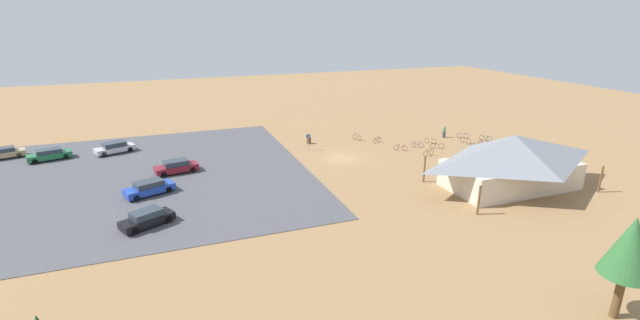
% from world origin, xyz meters
% --- Properties ---
extents(ground, '(160.00, 160.00, 0.00)m').
position_xyz_m(ground, '(0.00, 0.00, 0.00)').
color(ground, '#937047').
rests_on(ground, ground).
extents(parking_lot_asphalt, '(43.84, 35.51, 0.05)m').
position_xyz_m(parking_lot_asphalt, '(27.19, -1.63, 0.03)').
color(parking_lot_asphalt, '#4C4C51').
rests_on(parking_lot_asphalt, ground).
extents(bike_pavilion, '(14.93, 8.78, 5.42)m').
position_xyz_m(bike_pavilion, '(-12.19, 14.59, 3.02)').
color(bike_pavilion, beige).
rests_on(bike_pavilion, ground).
extents(trash_bin, '(0.60, 0.60, 0.90)m').
position_xyz_m(trash_bin, '(1.66, -7.46, 0.45)').
color(trash_bin, brown).
rests_on(trash_bin, ground).
extents(lot_sign, '(0.56, 0.08, 2.20)m').
position_xyz_m(lot_sign, '(2.70, -4.63, 1.41)').
color(lot_sign, '#99999E').
rests_on(lot_sign, ground).
extents(pine_midwest, '(2.78, 2.78, 6.36)m').
position_xyz_m(pine_midwest, '(-3.08, 32.85, 4.52)').
color(pine_midwest, brown).
rests_on(pine_midwest, ground).
extents(bicycle_white_trailside, '(1.65, 0.77, 0.87)m').
position_xyz_m(bicycle_white_trailside, '(-13.29, 0.62, 0.39)').
color(bicycle_white_trailside, black).
rests_on(bicycle_white_trailside, ground).
extents(bicycle_orange_by_bin, '(0.67, 1.64, 0.92)m').
position_xyz_m(bicycle_orange_by_bin, '(-5.23, -6.80, 0.39)').
color(bicycle_orange_by_bin, black).
rests_on(bicycle_orange_by_bin, ground).
extents(bicycle_green_front_row, '(1.50, 0.77, 0.76)m').
position_xyz_m(bicycle_green_front_row, '(-7.34, -4.75, 0.36)').
color(bicycle_green_front_row, black).
rests_on(bicycle_green_front_row, ground).
extents(bicycle_red_lone_west, '(1.44, 1.14, 0.89)m').
position_xyz_m(bicycle_red_lone_west, '(-8.37, -0.31, 0.39)').
color(bicycle_red_lone_west, black).
rests_on(bicycle_red_lone_west, ground).
extents(bicycle_yellow_yard_right, '(0.84, 1.56, 0.86)m').
position_xyz_m(bicycle_yellow_yard_right, '(-13.83, -1.73, 0.37)').
color(bicycle_yellow_yard_right, black).
rests_on(bicycle_yellow_yard_right, ground).
extents(bicycle_black_near_porch, '(1.49, 1.08, 0.85)m').
position_xyz_m(bicycle_black_near_porch, '(-18.09, 2.57, 0.38)').
color(bicycle_black_near_porch, black).
rests_on(bicycle_black_near_porch, ground).
extents(bicycle_purple_mid_cluster, '(1.74, 0.72, 0.87)m').
position_xyz_m(bicycle_purple_mid_cluster, '(-19.88, 1.78, 0.40)').
color(bicycle_purple_mid_cluster, black).
rests_on(bicycle_purple_mid_cluster, ground).
extents(bicycle_silver_yard_center, '(0.60, 1.67, 0.83)m').
position_xyz_m(bicycle_silver_yard_center, '(-18.39, -0.18, 0.36)').
color(bicycle_silver_yard_center, black).
rests_on(bicycle_silver_yard_center, ground).
extents(bicycle_blue_back_row, '(1.47, 0.81, 0.87)m').
position_xyz_m(bicycle_blue_back_row, '(-11.15, -0.74, 0.37)').
color(bicycle_blue_back_row, black).
rests_on(bicycle_blue_back_row, ground).
extents(bicycle_teal_edge_south, '(1.05, 1.43, 0.89)m').
position_xyz_m(bicycle_teal_edge_south, '(-21.81, -0.26, 0.38)').
color(bicycle_teal_edge_south, black).
rests_on(bicycle_teal_edge_south, ground).
extents(bicycle_white_lone_east, '(1.52, 0.88, 0.82)m').
position_xyz_m(bicycle_white_lone_east, '(-19.72, -2.44, 0.38)').
color(bicycle_white_lone_east, black).
rests_on(bicycle_white_lone_east, ground).
extents(bicycle_orange_edge_north, '(1.67, 0.53, 0.90)m').
position_xyz_m(bicycle_orange_edge_north, '(-10.48, 2.88, 0.39)').
color(bicycle_orange_edge_north, black).
rests_on(bicycle_orange_edge_north, ground).
extents(car_green_end_stall, '(5.02, 2.94, 1.35)m').
position_xyz_m(car_green_end_stall, '(33.16, -11.52, 0.73)').
color(car_green_end_stall, '#1E6B3D').
rests_on(car_green_end_stall, parking_lot_asphalt).
extents(car_blue_inner_stall, '(4.93, 3.34, 1.38)m').
position_xyz_m(car_blue_inner_stall, '(21.97, 4.12, 0.74)').
color(car_blue_inner_stall, '#1E42B2').
rests_on(car_blue_inner_stall, parking_lot_asphalt).
extents(car_black_far_end, '(4.54, 3.43, 1.38)m').
position_xyz_m(car_black_far_end, '(22.17, 11.21, 0.73)').
color(car_black_far_end, black).
rests_on(car_black_far_end, parking_lot_asphalt).
extents(car_silver_front_row, '(4.99, 3.40, 1.40)m').
position_xyz_m(car_silver_front_row, '(26.01, -11.85, 0.74)').
color(car_silver_front_row, '#BCBCC1').
rests_on(car_silver_front_row, parking_lot_asphalt).
extents(car_tan_back_corner, '(5.00, 2.98, 1.33)m').
position_xyz_m(car_tan_back_corner, '(38.60, -14.15, 0.72)').
color(car_tan_back_corner, tan).
rests_on(car_tan_back_corner, parking_lot_asphalt).
extents(car_maroon_mid_lot, '(4.79, 2.59, 1.43)m').
position_xyz_m(car_maroon_mid_lot, '(19.16, -1.47, 0.76)').
color(car_maroon_mid_lot, maroon).
rests_on(car_maroon_mid_lot, parking_lot_asphalt).
extents(visitor_by_pavilion, '(0.36, 0.36, 1.71)m').
position_xyz_m(visitor_by_pavilion, '(-17.45, -3.75, 0.90)').
color(visitor_by_pavilion, '#2D3347').
rests_on(visitor_by_pavilion, ground).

